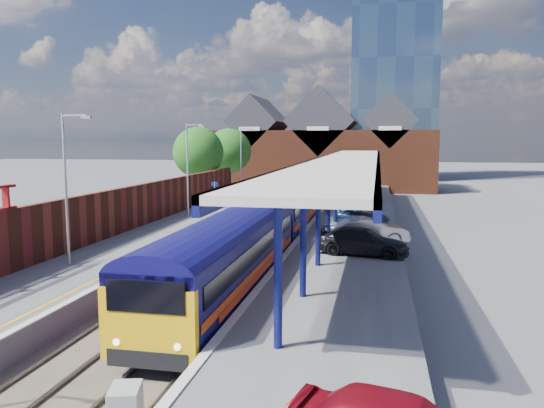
{
  "coord_description": "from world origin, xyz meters",
  "views": [
    {
      "loc": [
        7.63,
        -16.03,
        6.81
      ],
      "look_at": [
        0.87,
        17.79,
        2.6
      ],
      "focal_mm": 35.0,
      "sensor_mm": 36.0,
      "label": 1
    }
  ],
  "objects_px": {
    "lamp_post_b": "(68,179)",
    "parked_car_silver": "(368,231)",
    "train": "(306,193)",
    "parked_car_blue": "(362,217)",
    "relay_cabinet": "(125,407)",
    "parked_car_dark": "(363,242)",
    "platform_sign": "(215,192)",
    "lamp_post_c": "(189,164)",
    "lamp_post_d": "(242,157)"
  },
  "relations": [
    {
      "from": "parked_car_silver",
      "to": "parked_car_blue",
      "type": "relative_size",
      "value": 1.16
    },
    {
      "from": "lamp_post_b",
      "to": "parked_car_dark",
      "type": "relative_size",
      "value": 1.51
    },
    {
      "from": "train",
      "to": "parked_car_blue",
      "type": "xyz_separation_m",
      "value": [
        5.14,
        -9.42,
        -0.59
      ]
    },
    {
      "from": "train",
      "to": "platform_sign",
      "type": "distance_m",
      "value": 8.77
    },
    {
      "from": "parked_car_blue",
      "to": "relay_cabinet",
      "type": "xyz_separation_m",
      "value": [
        -4.74,
        -25.51,
        -1.03
      ]
    },
    {
      "from": "parked_car_silver",
      "to": "lamp_post_b",
      "type": "bearing_deg",
      "value": 103.69
    },
    {
      "from": "lamp_post_d",
      "to": "parked_car_blue",
      "type": "bearing_deg",
      "value": -53.48
    },
    {
      "from": "train",
      "to": "parked_car_dark",
      "type": "xyz_separation_m",
      "value": [
        5.48,
        -19.12,
        -0.45
      ]
    },
    {
      "from": "parked_car_silver",
      "to": "parked_car_blue",
      "type": "distance_m",
      "value": 6.74
    },
    {
      "from": "lamp_post_c",
      "to": "parked_car_silver",
      "type": "relative_size",
      "value": 1.57
    },
    {
      "from": "lamp_post_b",
      "to": "relay_cabinet",
      "type": "distance_m",
      "value": 14.51
    },
    {
      "from": "platform_sign",
      "to": "relay_cabinet",
      "type": "xyz_separation_m",
      "value": [
        6.89,
        -29.06,
        -2.19
      ]
    },
    {
      "from": "parked_car_silver",
      "to": "lamp_post_c",
      "type": "bearing_deg",
      "value": 42.56
    },
    {
      "from": "lamp_post_c",
      "to": "lamp_post_d",
      "type": "distance_m",
      "value": 16.0
    },
    {
      "from": "parked_car_blue",
      "to": "platform_sign",
      "type": "bearing_deg",
      "value": 97.19
    },
    {
      "from": "lamp_post_c",
      "to": "platform_sign",
      "type": "relative_size",
      "value": 2.8
    },
    {
      "from": "lamp_post_c",
      "to": "platform_sign",
      "type": "distance_m",
      "value": 3.34
    },
    {
      "from": "parked_car_dark",
      "to": "parked_car_blue",
      "type": "bearing_deg",
      "value": 11.32
    },
    {
      "from": "lamp_post_c",
      "to": "parked_car_dark",
      "type": "height_order",
      "value": "lamp_post_c"
    },
    {
      "from": "train",
      "to": "platform_sign",
      "type": "bearing_deg",
      "value": -137.88
    },
    {
      "from": "train",
      "to": "parked_car_blue",
      "type": "relative_size",
      "value": 17.22
    },
    {
      "from": "lamp_post_d",
      "to": "platform_sign",
      "type": "distance_m",
      "value": 14.25
    },
    {
      "from": "train",
      "to": "parked_car_silver",
      "type": "bearing_deg",
      "value": -70.59
    },
    {
      "from": "train",
      "to": "platform_sign",
      "type": "relative_size",
      "value": 26.36
    },
    {
      "from": "lamp_post_d",
      "to": "train",
      "type": "bearing_deg",
      "value": -45.98
    },
    {
      "from": "lamp_post_b",
      "to": "train",
      "type": "bearing_deg",
      "value": 71.78
    },
    {
      "from": "train",
      "to": "relay_cabinet",
      "type": "bearing_deg",
      "value": -89.35
    },
    {
      "from": "lamp_post_c",
      "to": "parked_car_blue",
      "type": "xyz_separation_m",
      "value": [
        12.99,
        -1.55,
        -3.46
      ]
    },
    {
      "from": "train",
      "to": "lamp_post_b",
      "type": "xyz_separation_m",
      "value": [
        -7.86,
        -23.87,
        2.87
      ]
    },
    {
      "from": "train",
      "to": "lamp_post_c",
      "type": "height_order",
      "value": "lamp_post_c"
    },
    {
      "from": "lamp_post_c",
      "to": "lamp_post_d",
      "type": "xyz_separation_m",
      "value": [
        0.0,
        16.0,
        0.0
      ]
    },
    {
      "from": "lamp_post_b",
      "to": "parked_car_silver",
      "type": "bearing_deg",
      "value": 29.73
    },
    {
      "from": "lamp_post_c",
      "to": "parked_car_silver",
      "type": "bearing_deg",
      "value": -31.4
    },
    {
      "from": "train",
      "to": "lamp_post_c",
      "type": "distance_m",
      "value": 11.48
    },
    {
      "from": "lamp_post_c",
      "to": "relay_cabinet",
      "type": "height_order",
      "value": "lamp_post_c"
    },
    {
      "from": "lamp_post_d",
      "to": "parked_car_silver",
      "type": "distance_m",
      "value": 27.98
    },
    {
      "from": "parked_car_silver",
      "to": "relay_cabinet",
      "type": "xyz_separation_m",
      "value": [
        -5.29,
        -18.79,
        -1.23
      ]
    },
    {
      "from": "lamp_post_c",
      "to": "lamp_post_d",
      "type": "height_order",
      "value": "same"
    },
    {
      "from": "train",
      "to": "parked_car_dark",
      "type": "distance_m",
      "value": 19.9
    },
    {
      "from": "platform_sign",
      "to": "parked_car_silver",
      "type": "bearing_deg",
      "value": -40.13
    },
    {
      "from": "platform_sign",
      "to": "parked_car_blue",
      "type": "xyz_separation_m",
      "value": [
        11.63,
        -3.55,
        -1.16
      ]
    },
    {
      "from": "lamp_post_b",
      "to": "parked_car_blue",
      "type": "relative_size",
      "value": 1.83
    },
    {
      "from": "lamp_post_b",
      "to": "parked_car_silver",
      "type": "relative_size",
      "value": 1.57
    },
    {
      "from": "train",
      "to": "lamp_post_b",
      "type": "relative_size",
      "value": 9.41
    },
    {
      "from": "parked_car_dark",
      "to": "parked_car_blue",
      "type": "relative_size",
      "value": 1.21
    },
    {
      "from": "parked_car_blue",
      "to": "train",
      "type": "bearing_deg",
      "value": 52.77
    },
    {
      "from": "train",
      "to": "parked_car_dark",
      "type": "height_order",
      "value": "train"
    },
    {
      "from": "parked_car_dark",
      "to": "relay_cabinet",
      "type": "xyz_separation_m",
      "value": [
        -5.08,
        -15.81,
        -1.17
      ]
    },
    {
      "from": "platform_sign",
      "to": "relay_cabinet",
      "type": "relative_size",
      "value": 2.5
    },
    {
      "from": "parked_car_silver",
      "to": "parked_car_dark",
      "type": "height_order",
      "value": "parked_car_silver"
    }
  ]
}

